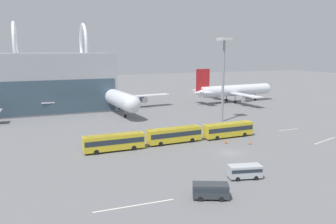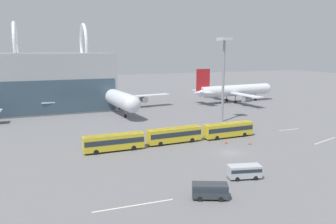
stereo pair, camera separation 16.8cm
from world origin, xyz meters
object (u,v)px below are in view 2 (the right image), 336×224
at_px(airliner_at_gate_far, 111,96).
at_px(traffic_cone_0, 226,141).
at_px(shuttle_bus_1, 174,134).
at_px(service_van_crossing, 210,190).
at_px(floodlight_mast, 224,63).
at_px(airliner_parked_remote, 232,91).
at_px(traffic_cone_1, 250,143).
at_px(shuttle_bus_2, 228,129).
at_px(service_van_foreground, 244,171).
at_px(shuttle_bus_0, 114,141).

height_order(airliner_at_gate_far, traffic_cone_0, airliner_at_gate_far).
distance_m(shuttle_bus_1, traffic_cone_0, 11.46).
distance_m(service_van_crossing, floodlight_mast, 52.71).
relative_size(airliner_parked_remote, traffic_cone_1, 61.89).
distance_m(airliner_parked_remote, service_van_crossing, 87.40).
height_order(shuttle_bus_2, traffic_cone_0, shuttle_bus_2).
bearing_deg(airliner_at_gate_far, service_van_crossing, -6.96).
distance_m(service_van_foreground, floodlight_mast, 45.12).
relative_size(service_van_foreground, service_van_crossing, 1.05).
relative_size(airliner_at_gate_far, shuttle_bus_0, 3.64).
bearing_deg(shuttle_bus_0, service_van_crossing, -74.58).
height_order(shuttle_bus_0, shuttle_bus_1, same).
bearing_deg(service_van_foreground, floodlight_mast, 76.73).
distance_m(airliner_at_gate_far, service_van_foreground, 68.19).
bearing_deg(airliner_at_gate_far, airliner_parked_remote, 84.25).
height_order(shuttle_bus_0, service_van_crossing, shuttle_bus_0).
height_order(airliner_parked_remote, traffic_cone_0, airliner_parked_remote).
height_order(shuttle_bus_2, floodlight_mast, floodlight_mast).
bearing_deg(shuttle_bus_2, service_van_foreground, -117.98).
distance_m(airliner_parked_remote, floodlight_mast, 38.82).
xyz_separation_m(airliner_at_gate_far, floodlight_mast, (25.43, -29.82, 11.55)).
xyz_separation_m(service_van_foreground, traffic_cone_0, (8.17, 18.38, -0.91)).
bearing_deg(shuttle_bus_2, shuttle_bus_1, 177.39).
bearing_deg(traffic_cone_1, floodlight_mast, 73.81).
xyz_separation_m(airliner_at_gate_far, traffic_cone_1, (18.99, -52.01, -4.70)).
xyz_separation_m(airliner_at_gate_far, airliner_parked_remote, (47.80, -0.41, -0.36)).
height_order(shuttle_bus_2, traffic_cone_1, shuttle_bus_2).
distance_m(service_van_crossing, traffic_cone_1, 29.15).
relative_size(floodlight_mast, traffic_cone_0, 30.27).
relative_size(service_van_crossing, floodlight_mast, 0.22).
distance_m(shuttle_bus_0, traffic_cone_1, 29.13).
bearing_deg(airliner_parked_remote, shuttle_bus_0, -146.12).
bearing_deg(service_van_crossing, shuttle_bus_0, -50.34).
xyz_separation_m(airliner_at_gate_far, service_van_crossing, (-2.14, -72.06, -3.74)).
relative_size(shuttle_bus_1, shuttle_bus_2, 1.00).
distance_m(shuttle_bus_1, shuttle_bus_2, 13.55).
height_order(floodlight_mast, traffic_cone_1, floodlight_mast).
bearing_deg(airliner_at_gate_far, floodlight_mast, 35.20).
bearing_deg(shuttle_bus_1, shuttle_bus_2, -3.07).
height_order(service_van_crossing, floodlight_mast, floodlight_mast).
relative_size(shuttle_bus_0, traffic_cone_0, 15.74).
xyz_separation_m(shuttle_bus_1, service_van_foreground, (2.26, -22.84, -0.68)).
xyz_separation_m(shuttle_bus_1, shuttle_bus_2, (13.55, -0.29, 0.00)).
relative_size(airliner_at_gate_far, traffic_cone_0, 57.24).
height_order(airliner_parked_remote, shuttle_bus_2, airliner_parked_remote).
distance_m(floodlight_mast, traffic_cone_1, 28.25).
height_order(airliner_at_gate_far, floodlight_mast, floodlight_mast).
height_order(airliner_at_gate_far, service_van_foreground, airliner_at_gate_far).
xyz_separation_m(shuttle_bus_1, floodlight_mast, (21.28, 15.12, 14.58)).
height_order(airliner_at_gate_far, shuttle_bus_1, airliner_at_gate_far).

